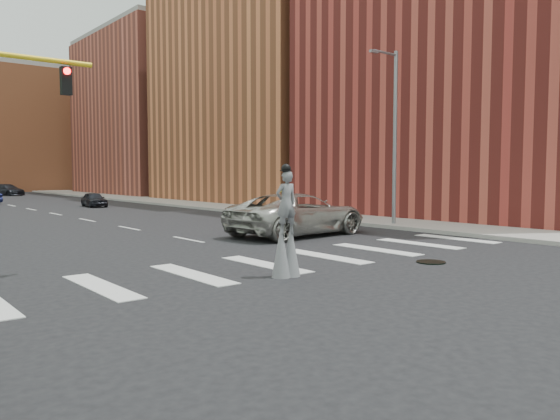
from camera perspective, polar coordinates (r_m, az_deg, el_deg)
The scene contains 11 objects.
ground_plane at distance 16.94m, azimuth 3.96°, elevation -5.71°, with size 160.00×160.00×0.00m, color black.
sidewalk_right at distance 44.30m, azimuth -6.34°, elevation 0.40°, with size 5.00×90.00×0.18m, color gray.
manhole at distance 17.88m, azimuth 15.49°, elevation -5.27°, with size 0.90×0.90×0.04m, color black.
building_near at distance 39.88m, azimuth 20.09°, elevation 15.55°, with size 16.00×20.00×22.00m, color maroon.
building_mid at distance 54.59m, azimuth -0.72°, elevation 13.64°, with size 16.00×22.00×24.00m, color #C46A3D.
building_far at distance 74.49m, azimuth -12.42°, elevation 9.41°, with size 16.00×22.00×20.00m, color #AA503E.
streetlight at distance 28.86m, azimuth 11.80°, elevation 7.98°, with size 2.05×0.20×9.00m.
stilt_performer at distance 14.79m, azimuth 0.64°, elevation -2.35°, with size 0.84×0.55×3.07m.
suv_crossing at distance 24.54m, azimuth 1.87°, elevation -0.45°, with size 3.16×6.86×1.91m, color #AFADA5.
car_near at distance 47.09m, azimuth -18.86°, elevation 1.04°, with size 1.42×3.53×1.20m, color black.
car_far at distance 73.77m, azimuth -26.60°, elevation 1.90°, with size 1.95×4.80×1.39m, color black.
Camera 1 is at (-11.41, -12.20, 2.85)m, focal length 35.00 mm.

